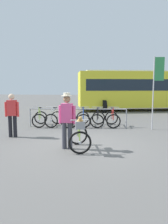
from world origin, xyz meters
TOP-DOWN VIEW (x-y plane):
  - ground_plane at (0.00, 0.00)m, footprint 80.00×80.00m
  - bike_rack_rail at (-0.60, 3.11)m, footprint 4.59×0.44m
  - racked_bike_lime at (-2.46, 3.13)m, footprint 0.90×1.23m
  - racked_bike_white at (-1.77, 3.19)m, footprint 0.70×1.11m
  - racked_bike_yellow at (-1.07, 3.25)m, footprint 0.74×1.13m
  - racked_bike_blue at (-0.37, 3.30)m, footprint 0.82×1.19m
  - racked_bike_black at (0.33, 3.36)m, footprint 0.67×1.11m
  - racked_bike_red at (1.02, 3.42)m, footprint 0.75×1.16m
  - featured_bicycle at (-0.01, -0.59)m, footprint 0.88×1.25m
  - person_with_featured_bike at (-0.39, -0.49)m, footprint 0.53×0.32m
  - pedestrian_with_backpack at (-2.74, 0.78)m, footprint 0.53×0.36m
  - bus_distant at (3.39, 10.76)m, footprint 10.30×4.79m
  - banner_flag at (2.90, 2.86)m, footprint 0.45×0.05m

SIDE VIEW (x-z plane):
  - ground_plane at x=0.00m, z-range 0.00..0.00m
  - racked_bike_white at x=-1.77m, z-range -0.12..0.85m
  - racked_bike_yellow at x=-1.07m, z-range -0.12..0.85m
  - racked_bike_blue at x=-0.37m, z-range -0.12..0.86m
  - racked_bike_lime at x=-2.46m, z-range -0.12..0.86m
  - racked_bike_black at x=0.33m, z-range -0.12..0.86m
  - racked_bike_red at x=1.02m, z-range -0.12..0.86m
  - featured_bicycle at x=-0.01m, z-range -0.06..1.03m
  - bike_rack_rail at x=-0.60m, z-range 0.26..1.14m
  - pedestrian_with_backpack at x=-2.74m, z-range 0.12..1.76m
  - person_with_featured_bike at x=-0.39m, z-range 0.09..1.81m
  - bus_distant at x=3.39m, z-range 0.20..3.28m
  - banner_flag at x=2.90m, z-range 0.63..3.83m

